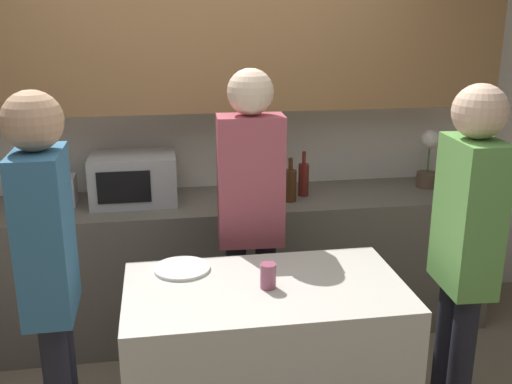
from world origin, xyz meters
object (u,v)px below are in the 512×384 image
at_px(bottle_1, 290,185).
at_px(person_right, 251,205).
at_px(microwave, 134,178).
at_px(plate_on_island, 182,268).
at_px(bottle_0, 267,179).
at_px(potted_plant, 429,158).
at_px(person_left, 49,266).
at_px(cup_0, 268,276).
at_px(bottle_2, 303,179).
at_px(toaster, 54,191).
at_px(person_center, 465,244).

height_order(bottle_1, person_right, person_right).
distance_m(microwave, plate_on_island, 1.13).
distance_m(microwave, bottle_0, 0.85).
distance_m(microwave, potted_plant, 1.94).
relative_size(microwave, person_left, 0.29).
bearing_deg(bottle_0, cup_0, -100.07).
height_order(bottle_2, plate_on_island, bottle_2).
bearing_deg(potted_plant, microwave, -179.95).
distance_m(toaster, person_left, 1.34).
height_order(toaster, plate_on_island, toaster).
bearing_deg(cup_0, bottle_2, 70.02).
distance_m(bottle_0, person_center, 1.53).
bearing_deg(plate_on_island, person_right, 45.22).
bearing_deg(bottle_2, person_center, -72.40).
bearing_deg(toaster, person_center, -34.79).
distance_m(potted_plant, person_center, 1.44).
bearing_deg(bottle_1, person_center, -66.48).
height_order(microwave, cup_0, microwave).
xyz_separation_m(bottle_1, person_center, (0.53, -1.21, 0.06)).
bearing_deg(bottle_2, potted_plant, 3.66).
relative_size(plate_on_island, cup_0, 2.35).
bearing_deg(potted_plant, bottle_2, -176.34).
bearing_deg(toaster, plate_on_island, -56.45).
bearing_deg(person_left, bottle_2, 132.44).
bearing_deg(bottle_2, toaster, 177.95).
relative_size(microwave, person_right, 0.29).
height_order(plate_on_island, cup_0, cup_0).
xyz_separation_m(plate_on_island, person_right, (0.38, 0.38, 0.16)).
xyz_separation_m(bottle_0, person_center, (0.64, -1.39, 0.06)).
xyz_separation_m(bottle_1, cup_0, (-0.36, -1.18, -0.05)).
height_order(microwave, person_left, person_left).
distance_m(potted_plant, person_right, 1.49).
bearing_deg(person_left, person_center, 88.15).
bearing_deg(plate_on_island, toaster, 123.55).
height_order(microwave, bottle_0, microwave).
bearing_deg(bottle_1, cup_0, -106.83).
height_order(potted_plant, person_center, person_center).
height_order(toaster, bottle_1, bottle_1).
bearing_deg(potted_plant, plate_on_island, -147.15).
bearing_deg(person_right, bottle_0, -103.86).
relative_size(toaster, person_right, 0.15).
xyz_separation_m(bottle_2, person_left, (-1.36, -1.27, 0.06)).
bearing_deg(plate_on_island, bottle_2, 51.54).
relative_size(plate_on_island, person_center, 0.15).
height_order(toaster, person_left, person_left).
bearing_deg(cup_0, person_left, 179.12).
xyz_separation_m(bottle_2, cup_0, (-0.47, -1.28, -0.05)).
distance_m(cup_0, person_center, 0.89).
bearing_deg(potted_plant, toaster, 180.00).
bearing_deg(person_center, potted_plant, -15.13).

